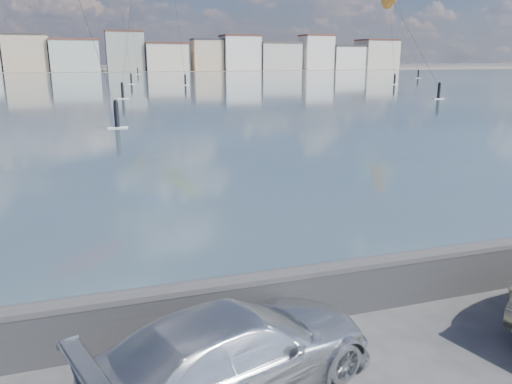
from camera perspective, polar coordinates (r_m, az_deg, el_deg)
bay_water at (r=96.74m, az=-17.27°, el=11.63°), size 500.00×177.00×0.00m
far_shore_strip at (r=205.16m, az=-18.03°, el=13.07°), size 500.00×60.00×0.00m
seawall at (r=9.08m, az=-3.54°, el=-12.51°), size 400.00×0.36×1.08m
far_buildings at (r=191.13m, az=-17.72°, el=14.81°), size 240.79×13.26×14.60m
car_silver at (r=7.62m, az=-2.37°, el=-17.70°), size 4.90×3.19×1.32m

